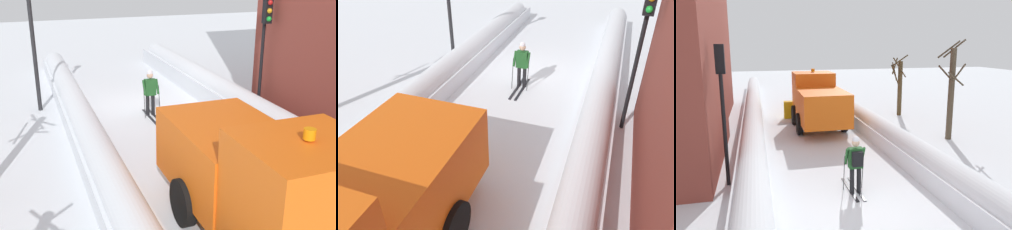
# 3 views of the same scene
# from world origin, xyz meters

# --- Properties ---
(plow_truck) EXTENTS (3.20, 5.98, 3.12)m
(plow_truck) POSITION_xyz_m (0.47, 9.60, 1.48)
(plow_truck) COLOR orange
(plow_truck) RESTS_ON ground
(skier) EXTENTS (0.62, 1.80, 1.81)m
(skier) POSITION_xyz_m (0.10, 1.25, 1.00)
(skier) COLOR black
(skier) RESTS_ON ground
(traffic_light_pole) EXTENTS (0.28, 0.42, 4.49)m
(traffic_light_pole) POSITION_xyz_m (-3.71, 2.99, 3.14)
(traffic_light_pole) COLOR black
(traffic_light_pole) RESTS_ON ground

